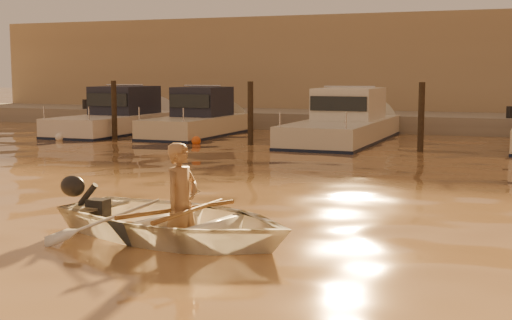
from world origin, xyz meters
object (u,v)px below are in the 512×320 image
at_px(moored_boat_0, 116,117).
at_px(moored_boat_2, 343,123).
at_px(person, 182,203).
at_px(waterfront_building, 470,70).
at_px(moored_boat_1, 196,119).
at_px(dinghy, 176,221).

xyz_separation_m(moored_boat_0, moored_boat_2, (8.77, 0.00, 0.00)).
height_order(person, waterfront_building, waterfront_building).
relative_size(person, moored_boat_1, 0.27).
distance_m(dinghy, waterfront_building, 25.63).
height_order(dinghy, waterfront_building, waterfront_building).
bearing_deg(moored_boat_1, moored_boat_0, 180.00).
bearing_deg(dinghy, moored_boat_2, 16.73).
distance_m(dinghy, moored_boat_1, 16.02).
xyz_separation_m(person, moored_boat_1, (-6.93, 14.51, 0.11)).
xyz_separation_m(dinghy, waterfront_building, (1.67, 25.49, 2.14)).
bearing_deg(moored_boat_1, moored_boat_2, 0.00).
height_order(dinghy, moored_boat_0, moored_boat_0).
bearing_deg(dinghy, moored_boat_0, 46.29).
relative_size(person, moored_boat_2, 0.20).
bearing_deg(person, moored_boat_1, 36.75).
height_order(moored_boat_1, moored_boat_2, same).
distance_m(moored_boat_0, waterfront_building, 16.25).
relative_size(moored_boat_0, waterfront_building, 0.16).
bearing_deg(moored_boat_0, moored_boat_1, 0.00).
xyz_separation_m(dinghy, moored_boat_0, (-10.17, 14.49, 0.37)).
distance_m(moored_boat_0, moored_boat_2, 8.77).
distance_m(moored_boat_2, waterfront_building, 11.55).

